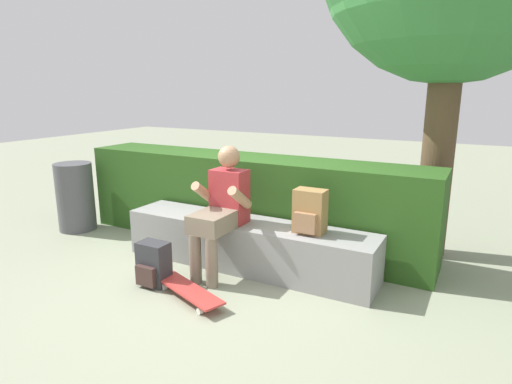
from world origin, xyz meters
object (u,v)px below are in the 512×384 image
Objects in this scene: bench_main at (247,244)px; person_skater at (221,206)px; backpack_on_bench at (310,212)px; backpack_on_ground at (153,264)px; trash_bin at (75,197)px; skateboard_near_person at (189,290)px.

person_skater is (-0.14, -0.22, 0.43)m from bench_main.
backpack_on_bench reaches higher than backpack_on_ground.
person_skater is 1.44× the size of trash_bin.
bench_main is 3.06× the size of trash_bin.
backpack_on_bench is (0.76, 0.81, 0.59)m from skateboard_near_person.
backpack_on_ground is at bearing -148.54° from backpack_on_bench.
person_skater is 2.35m from trash_bin.
skateboard_near_person is 2.05× the size of backpack_on_ground.
backpack_on_bench is 0.47× the size of trash_bin.
bench_main is at bearing 53.64° from backpack_on_ground.
backpack_on_bench is at bearing 31.46° from backpack_on_ground.
bench_main is 2.48m from trash_bin.
person_skater is at bearing -122.81° from bench_main.
backpack_on_ground is (-1.21, -0.74, -0.47)m from backpack_on_bench.
bench_main is 0.51m from person_skater.
person_skater is 1.49× the size of skateboard_near_person.
skateboard_near_person is at bearing -133.16° from backpack_on_bench.
person_skater is 0.83m from backpack_on_bench.
backpack_on_ground is 2.08m from trash_bin.
backpack_on_bench is 3.14m from trash_bin.
person_skater is 0.84m from skateboard_near_person.
backpack_on_bench is 1.49m from backpack_on_ground.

